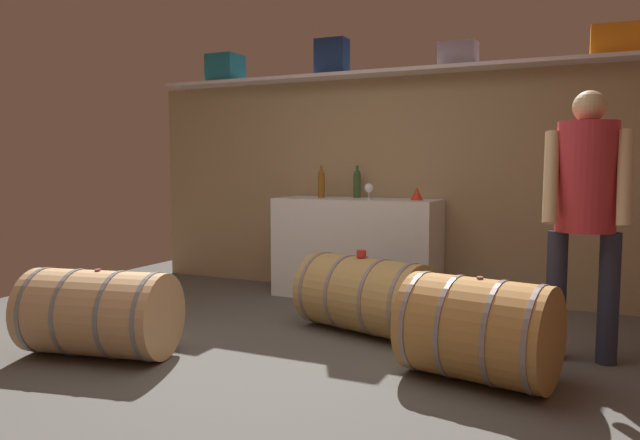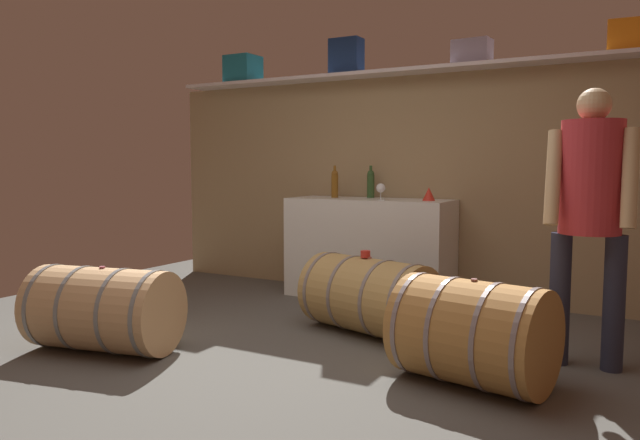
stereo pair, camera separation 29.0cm
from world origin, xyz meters
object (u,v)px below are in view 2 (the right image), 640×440
object	(u,v)px
red_funnel	(429,194)
wine_barrel_near	(369,296)
toolcase_teal	(243,70)
toolcase_orange	(633,36)
wine_barrel_far	(473,333)
work_cabinet	(369,249)
wine_glass	(381,189)
wine_barrel_flank	(104,309)
tasting_cup	(365,254)
wine_bottle_green	(371,183)
toolcase_grey	(472,52)
toolcase_navy	(346,57)
winemaker_pouring	(590,198)
wine_bottle_amber	(335,183)

from	to	relation	value
red_funnel	wine_barrel_near	xyz separation A→B (m)	(-0.07, -1.07, -0.70)
toolcase_teal	wine_barrel_near	size ratio (longest dim) A/B	0.29
toolcase_orange	wine_barrel_far	xyz separation A→B (m)	(-0.64, -1.95, -1.89)
work_cabinet	wine_glass	world-z (taller)	wine_glass
wine_barrel_far	wine_barrel_flank	xyz separation A→B (m)	(-2.29, -0.56, -0.02)
toolcase_orange	red_funnel	distance (m)	1.95
toolcase_teal	tasting_cup	xyz separation A→B (m)	(2.00, -1.27, -1.63)
red_funnel	toolcase_orange	bearing A→B (deg)	7.63
toolcase_teal	wine_bottle_green	world-z (taller)	toolcase_teal
toolcase_grey	work_cabinet	world-z (taller)	toolcase_grey
wine_glass	toolcase_grey	bearing A→B (deg)	22.34
toolcase_grey	toolcase_navy	bearing A→B (deg)	-175.85
toolcase_grey	tasting_cup	world-z (taller)	toolcase_grey
wine_bottle_green	wine_barrel_near	xyz separation A→B (m)	(0.56, -1.24, -0.77)
toolcase_grey	wine_barrel_far	world-z (taller)	toolcase_grey
wine_barrel_flank	wine_barrel_far	bearing A→B (deg)	2.27
wine_glass	toolcase_orange	bearing A→B (deg)	8.56
toolcase_navy	tasting_cup	bearing A→B (deg)	-58.39
toolcase_grey	wine_barrel_near	world-z (taller)	toolcase_grey
wine_glass	wine_barrel_near	bearing A→B (deg)	-70.84
toolcase_navy	work_cabinet	bearing A→B (deg)	-29.73
wine_bottle_green	wine_barrel_near	world-z (taller)	wine_bottle_green
wine_glass	red_funnel	bearing A→B (deg)	11.92
wine_bottle_green	tasting_cup	size ratio (longest dim) A/B	4.28
wine_glass	tasting_cup	xyz separation A→B (m)	(0.31, -0.98, -0.43)
wine_bottle_green	toolcase_grey	bearing A→B (deg)	1.74
work_cabinet	winemaker_pouring	world-z (taller)	winemaker_pouring
toolcase_navy	toolcase_grey	bearing A→B (deg)	-0.66
toolcase_orange	wine_barrel_far	distance (m)	2.79
work_cabinet	winemaker_pouring	bearing A→B (deg)	-30.07
red_funnel	wine_barrel_far	bearing A→B (deg)	-63.46
toolcase_teal	toolcase_navy	xyz separation A→B (m)	(1.20, 0.00, 0.03)
wine_glass	wine_barrel_flank	distance (m)	2.54
toolcase_grey	toolcase_orange	distance (m)	1.22
work_cabinet	wine_bottle_green	xyz separation A→B (m)	(-0.06, 0.16, 0.59)
toolcase_orange	wine_bottle_green	size ratio (longest dim) A/B	1.14
toolcase_grey	winemaker_pouring	size ratio (longest dim) A/B	0.19
toolcase_grey	red_funnel	size ratio (longest dim) A/B	2.73
wine_barrel_near	work_cabinet	bearing A→B (deg)	130.69
toolcase_orange	wine_bottle_amber	world-z (taller)	toolcase_orange
winemaker_pouring	toolcase_orange	bearing A→B (deg)	-98.86
toolcase_orange	wine_barrel_flank	world-z (taller)	toolcase_orange
toolcase_grey	red_funnel	bearing A→B (deg)	-141.10
wine_barrel_flank	wine_glass	bearing A→B (deg)	54.11
red_funnel	toolcase_navy	bearing A→B (deg)	167.39
toolcase_grey	wine_bottle_amber	world-z (taller)	toolcase_grey
toolcase_orange	wine_bottle_amber	xyz separation A→B (m)	(-2.44, -0.18, -1.14)
toolcase_teal	toolcase_grey	xyz separation A→B (m)	(2.40, 0.00, -0.03)
toolcase_navy	red_funnel	bearing A→B (deg)	-13.27
wine_glass	work_cabinet	bearing A→B (deg)	146.59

